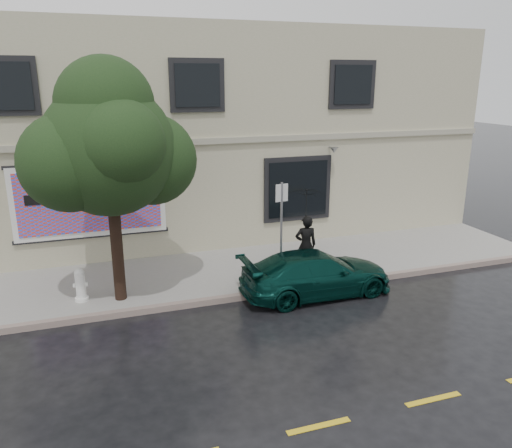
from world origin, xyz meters
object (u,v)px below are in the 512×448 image
object	(u,v)px
car	(316,273)
street_tree	(109,150)
pedestrian	(306,245)
fire_hydrant	(80,285)

from	to	relation	value
car	street_tree	distance (m)	5.90
car	street_tree	world-z (taller)	street_tree
pedestrian	street_tree	size ratio (longest dim) A/B	0.32
street_tree	fire_hydrant	bearing A→B (deg)	168.32
car	street_tree	xyz separation A→B (m)	(-4.83, 1.00, 3.24)
pedestrian	car	bearing A→B (deg)	89.82
car	pedestrian	bearing A→B (deg)	-9.91
pedestrian	street_tree	xyz separation A→B (m)	(-5.00, -0.07, 2.83)
street_tree	fire_hydrant	xyz separation A→B (m)	(-0.92, 0.19, -3.26)
street_tree	fire_hydrant	distance (m)	3.39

